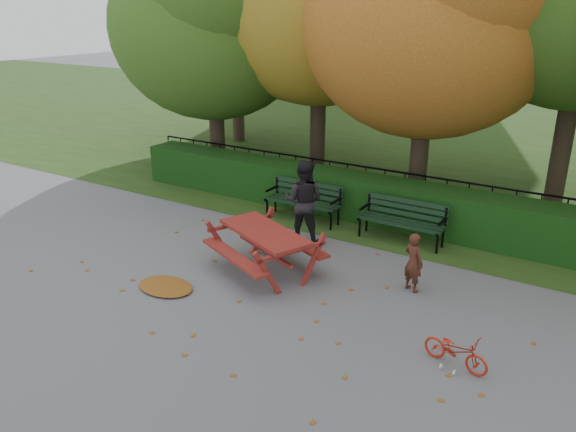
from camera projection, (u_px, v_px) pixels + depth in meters
The scene contains 13 objects.
ground at pixel (260, 299), 9.53m from camera, with size 90.00×90.00×0.00m, color slate.
grass_strip at pixel (476, 141), 20.65m from camera, with size 90.00×90.00×0.00m, color #233A13.
hedge at pixel (370, 199), 12.93m from camera, with size 13.00×0.90×1.00m, color black.
iron_fence at pixel (384, 188), 13.55m from camera, with size 14.00×0.04×1.02m.
tree_a at pixel (216, 12), 14.94m from camera, with size 5.88×5.60×7.48m.
bench_left at pixel (304, 198), 12.93m from camera, with size 1.80×0.57×0.88m.
bench_right at pixel (403, 217), 11.74m from camera, with size 1.80×0.57×0.88m.
picnic_table at pixel (265, 240), 10.29m from camera, with size 2.41×2.21×0.95m.
leaf_pile at pixel (166, 286), 9.89m from camera, with size 1.07×0.74×0.07m, color brown.
leaf_scatter at pixel (269, 292), 9.76m from camera, with size 9.00×5.70×0.01m, color brown, non-canonical shape.
child at pixel (413, 262), 9.66m from camera, with size 0.39×0.26×1.07m, color #442115.
adult at pixel (304, 201), 11.61m from camera, with size 0.86×0.67×1.76m, color black.
bicycle at pixel (456, 350), 7.68m from camera, with size 0.33×0.94×0.50m, color #B32110.
Camera 1 is at (4.87, -6.89, 4.68)m, focal length 35.00 mm.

